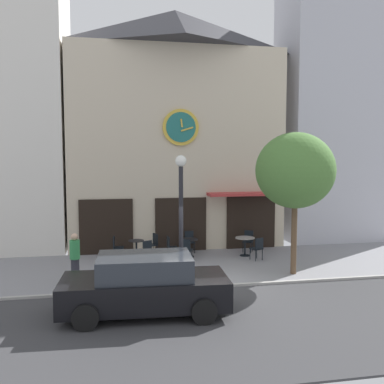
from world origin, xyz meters
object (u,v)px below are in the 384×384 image
cafe_table_near_door (136,247)px  parked_car_black (145,285)px  cafe_chair_facing_street (258,247)px  street_tree (295,171)px  cafe_chair_facing_wall (146,250)px  street_lamp (181,219)px  cafe_chair_corner (186,248)px  cafe_table_center_right (245,242)px  cafe_chair_near_lamp (248,239)px  cafe_chair_left_end (153,243)px  cafe_chair_curbside (190,240)px  pedestrian_green (75,258)px  cafe_table_near_curb (189,244)px  cafe_chair_outer (116,246)px  cafe_chair_near_tree (171,246)px

cafe_table_near_door → parked_car_black: bearing=-91.1°
cafe_table_near_door → cafe_chair_facing_street: bearing=-12.8°
street_tree → cafe_table_near_door: size_ratio=6.48×
cafe_chair_facing_wall → parked_car_black: (-0.43, -5.10, 0.23)m
street_lamp → cafe_table_near_door: bearing=109.7°
cafe_table_near_door → cafe_chair_facing_street: size_ratio=0.84×
cafe_chair_corner → cafe_table_center_right: bearing=11.9°
street_lamp → cafe_table_center_right: street_lamp is taller
street_lamp → cafe_table_near_door: (-1.24, 3.46, -1.60)m
cafe_chair_near_lamp → cafe_chair_facing_wall: 4.62m
street_lamp → cafe_chair_left_end: size_ratio=4.59×
cafe_chair_curbside → parked_car_black: bearing=-109.8°
street_lamp → pedestrian_green: size_ratio=2.47×
street_lamp → parked_car_black: size_ratio=0.94×
cafe_table_center_right → cafe_chair_facing_street: (0.26, -0.81, -0.04)m
cafe_table_near_door → cafe_chair_near_lamp: (4.78, 0.45, 0.04)m
cafe_chair_corner → pedestrian_green: bearing=-150.6°
street_tree → cafe_chair_facing_wall: (-4.94, 2.31, -3.06)m
street_tree → cafe_chair_left_end: size_ratio=5.45×
street_lamp → cafe_chair_near_lamp: size_ratio=4.59×
pedestrian_green → cafe_chair_near_lamp: bearing=26.8°
cafe_table_near_curb → cafe_chair_outer: (-2.90, 0.24, 0.00)m
cafe_table_near_curb → cafe_table_center_right: 2.30m
cafe_chair_facing_street → cafe_chair_corner: same height
cafe_chair_facing_wall → cafe_chair_near_tree: bearing=29.9°
cafe_chair_left_end → cafe_chair_curbside: size_ratio=1.00×
street_tree → cafe_table_near_curb: size_ratio=6.66×
cafe_table_near_door → cafe_table_near_curb: size_ratio=1.03×
parked_car_black → cafe_chair_facing_street: bearing=45.2°
street_tree → cafe_chair_outer: size_ratio=5.45×
cafe_chair_curbside → pedestrian_green: (-4.39, -3.81, 0.33)m
cafe_chair_facing_street → street_tree: bearing=-73.3°
street_tree → cafe_chair_curbside: 5.76m
cafe_chair_facing_wall → parked_car_black: bearing=-94.8°
street_lamp → cafe_chair_outer: (-2.02, 3.67, -1.57)m
cafe_chair_facing_street → cafe_chair_facing_wall: size_ratio=1.00×
cafe_table_center_right → parked_car_black: parked_car_black is taller
cafe_table_center_right → cafe_table_near_curb: bearing=174.2°
cafe_chair_facing_street → cafe_chair_left_end: bearing=158.4°
cafe_table_near_door → cafe_chair_corner: (1.87, -0.79, 0.04)m
cafe_chair_near_lamp → cafe_table_center_right: bearing=-117.9°
cafe_chair_outer → cafe_chair_curbside: same height
cafe_chair_curbside → parked_car_black: (-2.39, -6.65, 0.23)m
cafe_chair_facing_street → cafe_chair_facing_wall: 4.35m
street_tree → pedestrian_green: size_ratio=2.94×
parked_car_black → cafe_chair_corner: bearing=68.7°
cafe_table_near_curb → cafe_chair_curbside: cafe_chair_curbside is taller
cafe_chair_facing_wall → street_tree: bearing=-25.1°
cafe_chair_near_lamp → pedestrian_green: size_ratio=0.54×
parked_car_black → cafe_table_near_door: bearing=88.9°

